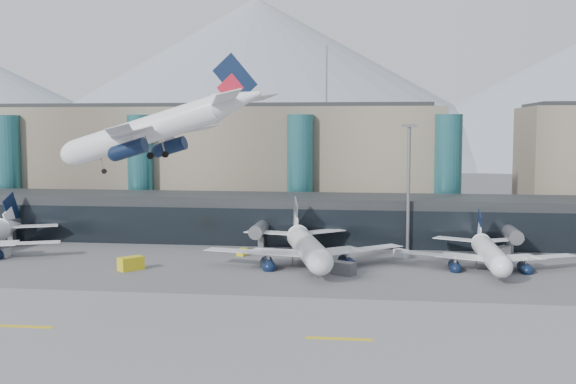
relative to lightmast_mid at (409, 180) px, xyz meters
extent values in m
plane|color=#515154|center=(-30.00, -48.00, -14.42)|extent=(900.00, 900.00, 0.00)
cube|color=slate|center=(-30.00, -63.00, -14.40)|extent=(400.00, 40.00, 0.04)
cube|color=gold|center=(-50.00, -63.00, -14.37)|extent=(8.00, 1.00, 0.02)
cube|color=gold|center=(-10.00, -63.00, -14.37)|extent=(8.00, 1.00, 0.02)
cube|color=black|center=(-30.00, 10.00, -9.42)|extent=(170.00, 18.00, 10.00)
cube|color=black|center=(-30.00, 1.10, -10.42)|extent=(170.00, 0.40, 8.00)
cylinder|color=slate|center=(-85.00, -1.00, -10.22)|extent=(2.80, 14.00, 2.80)
cube|color=slate|center=(-85.00, -1.00, -13.22)|extent=(1.20, 1.20, 2.40)
cylinder|color=slate|center=(-30.00, -1.00, -10.22)|extent=(2.80, 14.00, 2.80)
cube|color=slate|center=(-30.00, -1.00, -13.22)|extent=(1.20, 1.20, 2.40)
cylinder|color=slate|center=(20.00, -1.00, -10.22)|extent=(2.80, 14.00, 2.80)
cube|color=slate|center=(20.00, -1.00, -13.22)|extent=(1.20, 1.20, 2.40)
cube|color=gray|center=(-55.00, 42.00, 0.58)|extent=(130.00, 30.00, 30.00)
cube|color=black|center=(-55.00, 42.00, 16.08)|extent=(123.50, 28.00, 1.00)
cylinder|color=#26656C|center=(-100.00, 26.00, -0.42)|extent=(6.40, 6.40, 28.00)
cylinder|color=#26656C|center=(-65.00, 26.00, -0.42)|extent=(6.40, 6.40, 28.00)
cylinder|color=#26656C|center=(-25.00, 26.00, -0.42)|extent=(6.40, 6.40, 28.00)
cylinder|color=#26656C|center=(10.00, 26.00, -0.42)|extent=(6.40, 6.40, 28.00)
cylinder|color=slate|center=(-20.00, 42.00, 23.58)|extent=(0.40, 0.40, 16.00)
cone|color=gray|center=(-90.00, 332.00, 40.58)|extent=(400.00, 400.00, 110.00)
cylinder|color=slate|center=(0.00, 0.00, -1.92)|extent=(0.70, 0.70, 25.00)
cube|color=slate|center=(0.00, 0.00, 10.88)|extent=(3.00, 1.20, 0.60)
cylinder|color=white|center=(-35.48, -52.74, 11.73)|extent=(22.20, 7.03, 3.63)
ellipsoid|color=white|center=(-46.29, -51.02, 11.73)|extent=(5.59, 4.38, 3.63)
cone|color=white|center=(-21.57, -54.96, 11.91)|extent=(6.75, 4.57, 3.63)
cube|color=white|center=(-35.16, -60.71, 11.13)|extent=(9.41, 16.50, 0.18)
cylinder|color=#0B1732|center=(-36.10, -58.66, 9.28)|extent=(4.64, 2.66, 2.00)
cube|color=white|center=(-22.26, -59.28, 12.10)|extent=(5.60, 8.71, 0.15)
cube|color=white|center=(-32.70, -45.26, 11.13)|extent=(13.16, 15.94, 0.18)
cylinder|color=#0B1732|center=(-34.23, -46.92, 9.28)|extent=(4.64, 2.66, 2.00)
cube|color=white|center=(-20.89, -50.63, 12.10)|extent=(7.40, 8.38, 0.15)
cube|color=#0B1732|center=(-21.27, -55.01, 14.82)|extent=(5.39, 1.07, 6.39)
cube|color=#A91428|center=(-22.19, -54.86, 13.73)|extent=(3.62, 0.82, 3.49)
cylinder|color=slate|center=(-43.05, -51.54, 9.37)|extent=(0.15, 0.15, 2.90)
cylinder|color=black|center=(-43.05, -51.54, 8.10)|extent=(0.67, 0.33, 0.64)
cylinder|color=black|center=(-34.89, -55.04, 8.10)|extent=(0.87, 0.45, 0.83)
cylinder|color=black|center=(-34.21, -50.74, 8.10)|extent=(0.87, 0.45, 0.83)
cone|color=white|center=(-84.15, 0.09, -9.28)|extent=(4.87, 7.87, 4.41)
cube|color=white|center=(-75.59, -15.69, -10.23)|extent=(20.07, 12.98, 0.22)
cylinder|color=#0B1732|center=(-77.97, -17.07, -12.48)|extent=(2.75, 5.47, 2.43)
cube|color=white|center=(-78.83, -0.24, -9.06)|extent=(10.58, 7.56, 0.18)
cube|color=#0B1732|center=(-84.13, 0.47, -5.75)|extent=(0.67, 6.60, 7.77)
cube|color=white|center=(-84.20, -0.67, -7.07)|extent=(0.58, 4.42, 4.25)
cylinder|color=white|center=(-18.84, -17.72, -9.55)|extent=(10.79, 26.61, 4.37)
ellipsoid|color=white|center=(-15.56, -30.48, -9.55)|extent=(5.75, 7.01, 4.37)
cone|color=white|center=(-23.06, -1.32, -9.33)|extent=(6.11, 8.38, 4.37)
cube|color=white|center=(-10.19, -13.56, -10.27)|extent=(18.61, 16.90, 0.22)
cylinder|color=#0B1732|center=(-12.01, -15.58, -12.50)|extent=(3.64, 5.70, 2.40)
cube|color=white|center=(-17.96, 0.00, -9.12)|extent=(9.77, 9.38, 0.17)
cube|color=white|center=(-28.43, -18.24, -10.27)|extent=(19.68, 9.75, 0.22)
cylinder|color=#0B1732|center=(-25.86, -19.14, -12.50)|extent=(3.64, 5.70, 2.40)
cube|color=white|center=(-28.17, -2.63, -9.12)|extent=(10.40, 5.96, 0.17)
cube|color=slate|center=(-23.15, -0.95, -5.84)|extent=(1.88, 6.38, 7.69)
cube|color=white|center=(-22.87, -2.04, -7.15)|extent=(1.38, 4.30, 4.20)
cylinder|color=slate|center=(-16.54, -26.66, -12.39)|extent=(0.18, 0.18, 3.49)
cylinder|color=black|center=(-16.54, -26.66, -13.92)|extent=(0.46, 0.82, 0.78)
cylinder|color=black|center=(-16.58, -15.98, -13.92)|extent=(0.62, 1.06, 1.00)
cylinder|color=black|center=(-21.66, -17.28, -13.92)|extent=(0.62, 1.06, 1.00)
cylinder|color=white|center=(13.60, -17.00, -10.34)|extent=(3.90, 22.14, 3.66)
ellipsoid|color=white|center=(13.72, -28.05, -10.34)|extent=(3.72, 5.17, 3.66)
cone|color=white|center=(13.45, -2.79, -10.16)|extent=(3.73, 6.35, 3.66)
cube|color=white|center=(21.47, -15.34, -10.94)|extent=(16.55, 11.66, 0.18)
cylinder|color=#0B1732|center=(19.59, -16.62, -12.81)|extent=(2.06, 4.44, 2.01)
cube|color=white|center=(17.87, -2.75, -9.97)|extent=(8.72, 6.70, 0.15)
cube|color=white|center=(5.69, -15.51, -10.94)|extent=(16.59, 11.41, 0.18)
cylinder|color=#0B1732|center=(7.60, -16.75, -12.81)|extent=(2.06, 4.44, 2.01)
cube|color=white|center=(9.03, -2.84, -9.97)|extent=(8.74, 6.58, 0.15)
cube|color=#0B1732|center=(13.44, -2.48, -7.23)|extent=(0.28, 5.47, 6.45)
cube|color=white|center=(13.45, -3.43, -8.32)|extent=(0.30, 3.66, 3.52)
cylinder|color=slate|center=(13.68, -24.73, -12.72)|extent=(0.15, 0.15, 2.93)
cylinder|color=black|center=(13.68, -24.73, -14.00)|extent=(0.24, 0.65, 0.65)
cylinder|color=black|center=(15.79, -16.03, -14.00)|extent=(0.33, 0.84, 0.84)
cylinder|color=black|center=(11.39, -16.08, -14.00)|extent=(0.33, 0.84, 0.84)
cube|color=silver|center=(-78.19, -17.76, -13.47)|extent=(3.53, 2.23, 1.89)
cube|color=gold|center=(-32.19, -9.84, -13.73)|extent=(2.01, 2.66, 1.37)
cube|color=#49494E|center=(-11.55, -25.58, -13.33)|extent=(4.44, 3.69, 2.18)
cube|color=silver|center=(18.19, -3.30, -13.50)|extent=(3.40, 3.55, 1.83)
cube|color=silver|center=(-1.47, -7.85, -13.63)|extent=(3.06, 2.95, 1.57)
cube|color=gold|center=(-48.85, -26.54, -13.24)|extent=(4.49, 4.68, 2.35)
camera|label=1|loc=(-5.02, -146.70, 10.78)|focal=45.00mm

